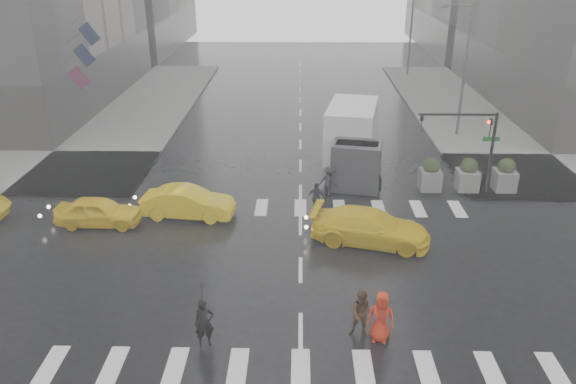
{
  "coord_description": "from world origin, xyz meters",
  "views": [
    {
      "loc": [
        -0.12,
        -19.97,
        12.3
      ],
      "look_at": [
        -0.56,
        2.0,
        2.63
      ],
      "focal_mm": 35.0,
      "sensor_mm": 36.0,
      "label": 1
    }
  ],
  "objects_px": {
    "traffic_signal_pole": "(474,137)",
    "pedestrian_brown": "(362,314)",
    "pedestrian_orange": "(381,317)",
    "taxi_mid": "(188,203)",
    "box_truck": "(353,139)",
    "taxi_front": "(98,211)"
  },
  "relations": [
    {
      "from": "pedestrian_orange",
      "to": "taxi_mid",
      "type": "relative_size",
      "value": 0.41
    },
    {
      "from": "pedestrian_orange",
      "to": "taxi_mid",
      "type": "xyz_separation_m",
      "value": [
        -8.22,
        9.33,
        -0.19
      ]
    },
    {
      "from": "taxi_mid",
      "to": "pedestrian_brown",
      "type": "bearing_deg",
      "value": -134.16
    },
    {
      "from": "taxi_mid",
      "to": "box_truck",
      "type": "height_order",
      "value": "box_truck"
    },
    {
      "from": "taxi_front",
      "to": "box_truck",
      "type": "relative_size",
      "value": 0.56
    },
    {
      "from": "pedestrian_brown",
      "to": "taxi_front",
      "type": "relative_size",
      "value": 0.43
    },
    {
      "from": "pedestrian_orange",
      "to": "taxi_front",
      "type": "distance_m",
      "value": 14.91
    },
    {
      "from": "traffic_signal_pole",
      "to": "pedestrian_orange",
      "type": "distance_m",
      "value": 14.15
    },
    {
      "from": "pedestrian_brown",
      "to": "box_truck",
      "type": "bearing_deg",
      "value": 94.6
    },
    {
      "from": "traffic_signal_pole",
      "to": "pedestrian_orange",
      "type": "bearing_deg",
      "value": -116.95
    },
    {
      "from": "pedestrian_brown",
      "to": "taxi_mid",
      "type": "height_order",
      "value": "pedestrian_brown"
    },
    {
      "from": "traffic_signal_pole",
      "to": "pedestrian_brown",
      "type": "relative_size",
      "value": 2.58
    },
    {
      "from": "taxi_front",
      "to": "pedestrian_orange",
      "type": "bearing_deg",
      "value": -123.52
    },
    {
      "from": "pedestrian_orange",
      "to": "taxi_front",
      "type": "bearing_deg",
      "value": 157.07
    },
    {
      "from": "pedestrian_orange",
      "to": "box_truck",
      "type": "bearing_deg",
      "value": 100.07
    },
    {
      "from": "taxi_front",
      "to": "taxi_mid",
      "type": "xyz_separation_m",
      "value": [
        4.11,
        0.95,
        0.06
      ]
    },
    {
      "from": "taxi_front",
      "to": "taxi_mid",
      "type": "bearing_deg",
      "value": -76.26
    },
    {
      "from": "pedestrian_brown",
      "to": "taxi_mid",
      "type": "relative_size",
      "value": 0.39
    },
    {
      "from": "traffic_signal_pole",
      "to": "pedestrian_orange",
      "type": "height_order",
      "value": "traffic_signal_pole"
    },
    {
      "from": "traffic_signal_pole",
      "to": "pedestrian_orange",
      "type": "relative_size",
      "value": 2.41
    },
    {
      "from": "taxi_front",
      "to": "box_truck",
      "type": "bearing_deg",
      "value": -60.04
    },
    {
      "from": "pedestrian_brown",
      "to": "taxi_mid",
      "type": "bearing_deg",
      "value": 138.05
    }
  ]
}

